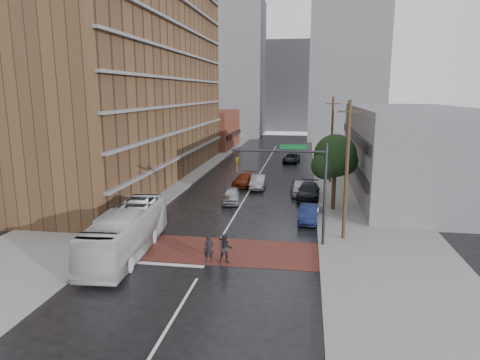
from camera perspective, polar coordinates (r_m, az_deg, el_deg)
The scene contains 24 objects.
ground at distance 28.88m, azimuth -3.72°, elevation -9.72°, with size 160.00×160.00×0.00m, color black.
crosswalk at distance 29.33m, azimuth -3.51°, elevation -9.35°, with size 14.00×5.00×0.02m, color maroon.
sidewalk_west at distance 55.12m, azimuth -9.73°, elevation 0.58°, with size 9.00×90.00×0.15m, color gray.
sidewalk_east at distance 52.55m, azimuth 14.77°, elevation -0.18°, with size 9.00×90.00×0.15m, color gray.
apartment_block at distance 54.16m, azimuth -13.20°, elevation 15.06°, with size 10.00×44.00×28.00m, color brown.
storefront_west at distance 82.51m, azimuth -3.71°, elevation 6.77°, with size 8.00×16.00×7.00m, color brown.
building_east at distance 47.77m, azimuth 21.61°, elevation 3.62°, with size 11.00×26.00×9.00m, color slate.
distant_tower_west at distance 106.25m, azimuth -1.97°, elevation 14.63°, with size 18.00×16.00×32.00m, color slate.
distant_tower_east at distance 98.82m, azimuth 14.10°, elevation 15.68°, with size 16.00×14.00×36.00m, color slate.
distant_tower_center at distance 121.37m, azimuth 6.26°, elevation 12.31°, with size 12.00×10.00×24.00m, color slate.
street_tree at distance 38.76m, azimuth 12.59°, elevation 2.81°, with size 4.20×4.10×6.90m.
signal_mast at distance 29.29m, azimuth 8.48°, elevation 0.15°, with size 6.50×0.30×7.20m.
utility_pole_near at distance 30.81m, azimuth 14.03°, elevation 1.26°, with size 1.60×0.26×10.00m.
utility_pole_far at distance 50.58m, azimuth 12.13°, elevation 5.31°, with size 1.60×0.26×10.00m.
transit_bus at distance 29.13m, azimuth -14.89°, elevation -6.72°, with size 2.56×10.96×3.05m, color silver.
pedestrian_a at distance 27.17m, azimuth -4.16°, elevation -9.16°, with size 0.64×0.42×1.75m, color black.
pedestrian_b at distance 26.94m, azimuth -1.98°, elevation -9.17°, with size 0.91×0.71×1.88m, color black.
car_travel_a at distance 41.38m, azimuth -1.21°, elevation -2.02°, with size 1.71×4.24×1.44m, color #A9AAB1.
car_travel_b at distance 47.38m, azimuth 2.41°, elevation -0.26°, with size 1.55×4.43×1.46m, color #A3A5AA.
car_travel_c at distance 48.83m, azimuth 0.59°, elevation 0.05°, with size 1.89×4.65×1.35m, color maroon.
suv_travel at distance 65.26m, azimuth 6.87°, elevation 2.91°, with size 2.21×4.79×1.33m, color black.
car_parked_near at distance 35.73m, azimuth 9.11°, elevation -4.45°, with size 1.45×4.16×1.37m, color #141D49.
car_parked_mid at distance 43.33m, azimuth 9.12°, elevation -1.48°, with size 2.15×5.29×1.54m, color black.
car_parked_far at distance 44.97m, azimuth 7.95°, elevation -0.95°, with size 1.83×4.54×1.55m, color #A4A8AC.
Camera 1 is at (6.00, -26.21, 10.52)m, focal length 32.00 mm.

